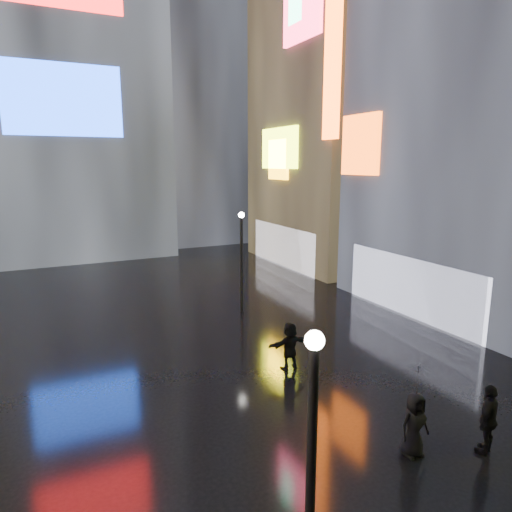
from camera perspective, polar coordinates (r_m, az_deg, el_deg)
ground at (r=21.58m, az=-9.51°, el=-9.23°), size 140.00×140.00×0.00m
building_right_mid at (r=28.10m, az=28.60°, el=25.48°), size 10.28×13.70×30.00m
building_right_far at (r=37.02m, az=10.75°, el=21.27°), size 10.28×12.00×28.00m
tower_flank_right at (r=48.62m, az=-8.80°, el=22.56°), size 12.00×12.00×34.00m
lamp_near at (r=7.86m, az=6.90°, el=-24.80°), size 0.30×0.30×5.20m
lamp_far at (r=23.21m, az=-1.81°, el=-0.03°), size 0.30×0.30×5.20m
pedestrian_3 at (r=14.18m, az=27.06°, el=-17.70°), size 1.22×0.83×1.93m
pedestrian_4 at (r=13.40m, az=19.17°, el=-19.26°), size 0.88×0.59×1.75m
pedestrian_5 at (r=17.42m, az=4.23°, el=-11.12°), size 1.70×0.66×1.79m
umbrella_2 at (r=12.80m, az=19.55°, el=-14.33°), size 1.24×1.23×0.80m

